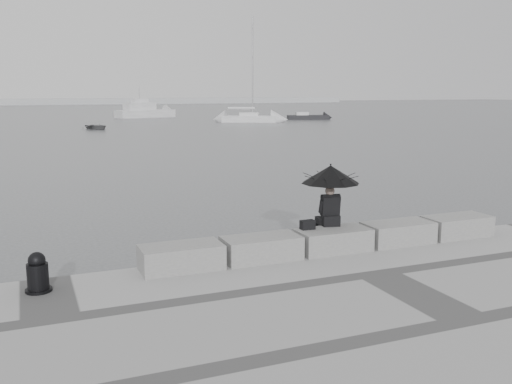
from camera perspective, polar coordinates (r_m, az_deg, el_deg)
name	(u,v)px	position (r m, az deg, el deg)	size (l,w,h in m)	color
ground	(322,267)	(13.15, 6.65, -7.51)	(360.00, 360.00, 0.00)	#46484B
stone_block_far_left	(181,257)	(11.31, -7.49, -6.50)	(1.60, 0.80, 0.50)	slate
stone_block_left	(261,248)	(11.84, 0.53, -5.66)	(1.60, 0.80, 0.50)	slate
stone_block_centre	(333,240)	(12.57, 7.72, -4.81)	(1.60, 0.80, 0.50)	slate
stone_block_right	(398,233)	(13.48, 14.01, -4.00)	(1.60, 0.80, 0.50)	slate
stone_block_far_right	(457,226)	(14.53, 19.44, -3.26)	(1.60, 0.80, 0.50)	slate
seated_person	(331,180)	(12.64, 7.47, 1.19)	(1.29, 1.29, 1.39)	black
bag	(308,225)	(12.42, 5.17, -3.28)	(0.31, 0.18, 0.20)	black
mooring_bollard	(38,275)	(10.71, -20.99, -7.76)	(0.46, 0.46, 0.72)	black
distant_landmass	(12,102)	(165.50, -23.23, 8.30)	(180.00, 8.00, 2.80)	#A1A4A6
sailboat_right	(249,118)	(71.65, -0.67, 7.43)	(7.05, 5.18, 12.90)	silver
motor_cruiser	(145,111)	(85.35, -11.02, 7.92)	(8.91, 5.03, 4.50)	silver
small_motorboat	(308,117)	(78.42, 5.22, 7.46)	(5.79, 3.09, 1.10)	black
dinghy	(97,127)	(60.93, -15.64, 6.32)	(3.23, 1.37, 0.55)	slate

